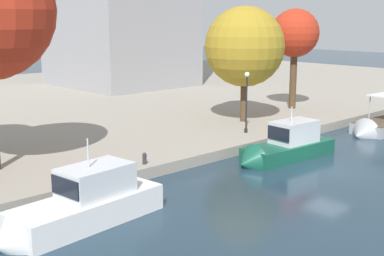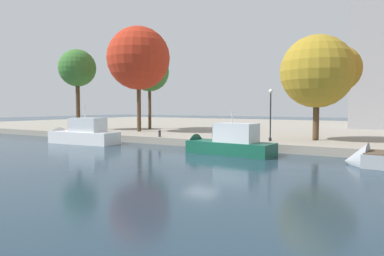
% 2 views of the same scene
% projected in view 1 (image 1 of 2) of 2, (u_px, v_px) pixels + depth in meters
% --- Properties ---
extents(ground_plane, '(220.00, 220.00, 0.00)m').
position_uv_depth(ground_plane, '(328.00, 170.00, 33.25)').
color(ground_plane, '#1E3342').
extents(dock_promenade, '(120.00, 55.00, 0.72)m').
position_uv_depth(dock_promenade, '(59.00, 103.00, 57.24)').
color(dock_promenade, gray).
rests_on(dock_promenade, ground_plane).
extents(motor_yacht_0, '(8.74, 3.39, 4.89)m').
position_uv_depth(motor_yacht_0, '(78.00, 210.00, 24.18)').
color(motor_yacht_0, white).
rests_on(motor_yacht_0, ground_plane).
extents(motor_yacht_1, '(8.30, 2.95, 4.42)m').
position_uv_depth(motor_yacht_1, '(284.00, 149.00, 35.73)').
color(motor_yacht_1, '#14513D').
rests_on(motor_yacht_1, ground_plane).
extents(mooring_bollard_0, '(0.28, 0.28, 0.73)m').
position_uv_depth(mooring_bollard_0, '(144.00, 158.00, 31.93)').
color(mooring_bollard_0, '#2D2D33').
rests_on(mooring_bollard_0, dock_promenade).
extents(lamp_post, '(0.38, 0.38, 4.72)m').
position_uv_depth(lamp_post, '(247.00, 97.00, 40.20)').
color(lamp_post, black).
rests_on(lamp_post, dock_promenade).
extents(tree_0, '(7.08, 7.22, 9.76)m').
position_uv_depth(tree_0, '(246.00, 46.00, 44.34)').
color(tree_0, '#4C3823').
rests_on(tree_0, dock_promenade).
extents(tree_1, '(4.64, 4.64, 9.64)m').
position_uv_depth(tree_1, '(292.00, 33.00, 50.34)').
color(tree_1, '#4C3823').
rests_on(tree_1, dock_promenade).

